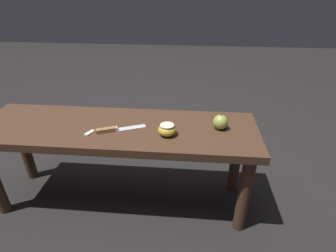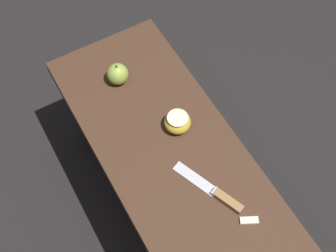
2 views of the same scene
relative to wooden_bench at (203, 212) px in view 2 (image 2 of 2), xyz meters
The scene contains 6 objects.
ground_plane 0.41m from the wooden_bench, ahead, with size 8.00×8.00×0.00m, color black.
wooden_bench is the anchor object (origin of this frame).
knife 0.09m from the wooden_bench, 92.93° to the left, with size 0.23×0.11×0.02m.
apple_whole 0.52m from the wooden_bench, behind, with size 0.07×0.07×0.08m.
apple_cut 0.28m from the wooden_bench, 166.75° to the left, with size 0.08×0.08×0.05m.
apple_slice_near_knife 0.15m from the wooden_bench, 37.64° to the left, with size 0.04×0.06×0.01m.
Camera 2 is at (0.36, -0.33, 1.75)m, focal length 50.00 mm.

